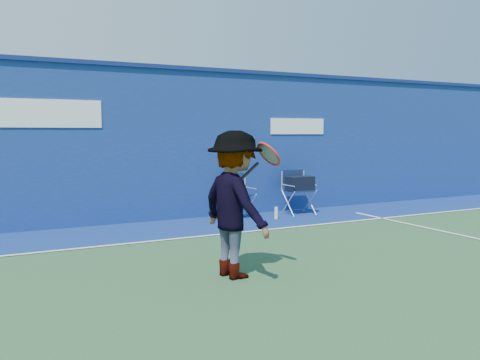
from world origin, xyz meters
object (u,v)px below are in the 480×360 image
directors_chair_left (238,205)px  directors_chair_right (299,196)px  water_bottle (276,213)px  tennis_player (235,204)px

directors_chair_left → directors_chair_right: directors_chair_right is taller
water_bottle → directors_chair_left: bearing=148.1°
water_bottle → tennis_player: (-2.58, -3.32, 0.77)m
directors_chair_right → water_bottle: 0.88m
directors_chair_right → tennis_player: (-3.35, -3.65, 0.50)m
tennis_player → directors_chair_left: bearing=62.8°
directors_chair_left → directors_chair_right: size_ratio=0.98×
directors_chair_left → water_bottle: 0.80m
directors_chair_right → water_bottle: (-0.77, -0.34, -0.27)m
tennis_player → water_bottle: bearing=52.1°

